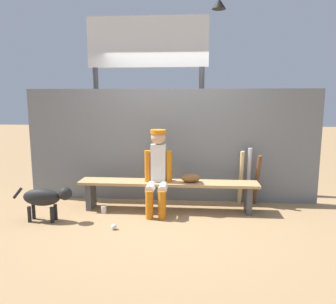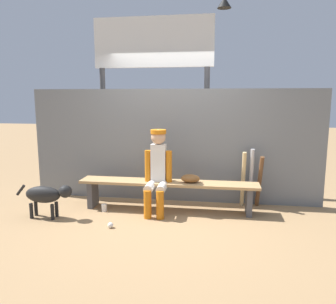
{
  "view_description": "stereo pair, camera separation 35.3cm",
  "coord_description": "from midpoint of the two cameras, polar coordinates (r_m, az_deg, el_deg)",
  "views": [
    {
      "loc": [
        0.39,
        -4.8,
        1.7
      ],
      "look_at": [
        0.0,
        0.0,
        0.9
      ],
      "focal_mm": 35.26,
      "sensor_mm": 36.0,
      "label": 1
    },
    {
      "loc": [
        0.74,
        -4.75,
        1.7
      ],
      "look_at": [
        0.0,
        0.0,
        0.9
      ],
      "focal_mm": 35.26,
      "sensor_mm": 36.0,
      "label": 2
    }
  ],
  "objects": [
    {
      "name": "bat_wood_natural",
      "position": [
        5.32,
        14.73,
        -4.58
      ],
      "size": [
        0.08,
        0.18,
        0.87
      ],
      "primitive_type": "cylinder",
      "rotation": [
        0.13,
        0.0,
        0.08
      ],
      "color": "tan",
      "rests_on": "ground_plane"
    },
    {
      "name": "baseball",
      "position": [
        4.47,
        -7.65,
        -12.45
      ],
      "size": [
        0.07,
        0.07,
        0.07
      ],
      "primitive_type": "sphere",
      "color": "white",
      "rests_on": "ground_plane"
    },
    {
      "name": "player_seated",
      "position": [
        4.84,
        0.23,
        -2.92
      ],
      "size": [
        0.41,
        0.55,
        1.23
      ],
      "color": "silver",
      "rests_on": "ground_plane"
    },
    {
      "name": "cup_on_ground",
      "position": [
        5.09,
        -9.01,
        -9.51
      ],
      "size": [
        0.08,
        0.08,
        0.11
      ],
      "primitive_type": "cylinder",
      "color": "silver",
      "rests_on": "ground_plane"
    },
    {
      "name": "cup_on_bench",
      "position": [
        5.02,
        2.14,
        -4.33
      ],
      "size": [
        0.08,
        0.08,
        0.11
      ],
      "primitive_type": "cylinder",
      "color": "silver",
      "rests_on": "dugout_bench"
    },
    {
      "name": "dugout_bench",
      "position": [
        4.99,
        2.04,
        -6.17
      ],
      "size": [
        2.69,
        0.36,
        0.45
      ],
      "color": "tan",
      "rests_on": "ground_plane"
    },
    {
      "name": "scoreboard",
      "position": [
        6.19,
        -0.29,
        15.75
      ],
      "size": [
        2.46,
        0.27,
        3.36
      ],
      "color": "#3F3F42",
      "rests_on": "ground_plane"
    },
    {
      "name": "baseball_glove",
      "position": [
        4.93,
        5.95,
        -4.59
      ],
      "size": [
        0.28,
        0.2,
        0.12
      ],
      "primitive_type": "ellipsoid",
      "color": "brown",
      "rests_on": "dugout_bench"
    },
    {
      "name": "ground_plane",
      "position": [
        5.1,
        2.02,
        -10.01
      ],
      "size": [
        30.0,
        30.0,
        0.0
      ],
      "primitive_type": "plane",
      "color": "#9E7A51"
    },
    {
      "name": "chainlink_fence",
      "position": [
        5.37,
        2.72,
        1.06
      ],
      "size": [
        4.74,
        0.03,
        1.83
      ],
      "primitive_type": "cube",
      "color": "slate",
      "rests_on": "ground_plane"
    },
    {
      "name": "bat_wood_dark",
      "position": [
        5.33,
        17.38,
        -4.95
      ],
      "size": [
        0.11,
        0.26,
        0.82
      ],
      "primitive_type": "cylinder",
      "rotation": [
        0.23,
        0.0,
        0.17
      ],
      "color": "brown",
      "rests_on": "ground_plane"
    },
    {
      "name": "dog",
      "position": [
        4.93,
        -18.3,
        -7.08
      ],
      "size": [
        0.84,
        0.2,
        0.49
      ],
      "color": "black",
      "rests_on": "ground_plane"
    },
    {
      "name": "bat_aluminum_silver",
      "position": [
        5.36,
        16.04,
        -4.27
      ],
      "size": [
        0.07,
        0.16,
        0.92
      ],
      "primitive_type": "cylinder",
      "rotation": [
        0.1,
        0.0,
        0.05
      ],
      "color": "#B7B7BC",
      "rests_on": "ground_plane"
    }
  ]
}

